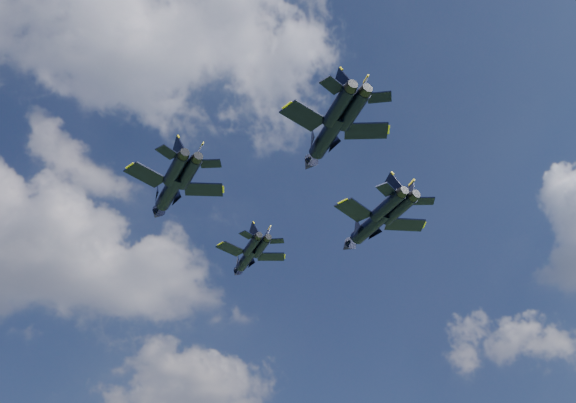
{
  "coord_description": "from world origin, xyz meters",
  "views": [
    {
      "loc": [
        -24.35,
        -71.76,
        3.36
      ],
      "look_at": [
        -2.77,
        3.49,
        55.87
      ],
      "focal_mm": 45.0,
      "sensor_mm": 36.0,
      "label": 1
    }
  ],
  "objects_px": {
    "jet_lead": "(246,259)",
    "jet_left": "(169,193)",
    "jet_right": "(369,227)",
    "jet_slot": "(326,137)"
  },
  "relations": [
    {
      "from": "jet_lead",
      "to": "jet_left",
      "type": "xyz_separation_m",
      "value": [
        -13.58,
        -16.05,
        -1.28
      ]
    },
    {
      "from": "jet_right",
      "to": "jet_lead",
      "type": "bearing_deg",
      "value": 130.59
    },
    {
      "from": "jet_right",
      "to": "jet_slot",
      "type": "distance_m",
      "value": 19.47
    },
    {
      "from": "jet_left",
      "to": "jet_slot",
      "type": "relative_size",
      "value": 0.93
    },
    {
      "from": "jet_lead",
      "to": "jet_right",
      "type": "xyz_separation_m",
      "value": [
        14.81,
        -11.76,
        1.13
      ]
    },
    {
      "from": "jet_lead",
      "to": "jet_right",
      "type": "bearing_deg",
      "value": -44.47
    },
    {
      "from": "jet_right",
      "to": "jet_slot",
      "type": "height_order",
      "value": "jet_slot"
    },
    {
      "from": "jet_lead",
      "to": "jet_left",
      "type": "distance_m",
      "value": 21.06
    },
    {
      "from": "jet_left",
      "to": "jet_right",
      "type": "height_order",
      "value": "jet_right"
    },
    {
      "from": "jet_lead",
      "to": "jet_slot",
      "type": "bearing_deg",
      "value": -89.12
    }
  ]
}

